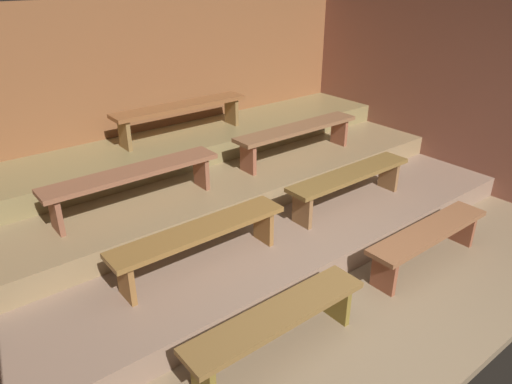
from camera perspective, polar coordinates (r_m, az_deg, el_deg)
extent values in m
cube|color=#856E51|center=(5.31, 0.35, -5.88)|extent=(6.89, 4.98, 0.08)
cube|color=brown|center=(6.50, -11.70, 11.48)|extent=(6.89, 0.06, 2.40)
cube|color=brown|center=(7.05, 20.63, 11.49)|extent=(0.06, 4.98, 2.40)
cube|color=#896D59|center=(5.58, -2.95, -2.27)|extent=(6.09, 3.16, 0.25)
cube|color=#8D734F|center=(5.89, -6.19, 1.88)|extent=(6.09, 2.04, 0.25)
cube|color=olive|center=(6.20, -8.83, 5.45)|extent=(6.09, 1.04, 0.25)
cube|color=brown|center=(3.65, 2.61, -14.55)|extent=(1.58, 0.32, 0.05)
cube|color=brown|center=(3.51, -6.37, -21.45)|extent=(0.05, 0.26, 0.36)
cube|color=brown|center=(4.16, 9.72, -12.77)|extent=(0.05, 0.26, 0.36)
cube|color=brown|center=(4.95, 20.11, -4.45)|extent=(1.58, 0.32, 0.05)
cube|color=brown|center=(4.57, 15.11, -9.45)|extent=(0.05, 0.26, 0.36)
cube|color=brown|center=(5.58, 23.53, -3.97)|extent=(0.05, 0.26, 0.36)
cube|color=brown|center=(4.20, -6.74, -4.61)|extent=(1.68, 0.32, 0.05)
cube|color=brown|center=(4.05, -15.36, -10.20)|extent=(0.05, 0.26, 0.36)
cube|color=brown|center=(4.66, 0.89, -4.00)|extent=(0.05, 0.26, 0.36)
cube|color=brown|center=(5.37, 11.24, 2.09)|extent=(1.68, 0.32, 0.05)
cube|color=brown|center=(4.97, 5.57, -2.11)|extent=(0.05, 0.26, 0.36)
cube|color=brown|center=(5.98, 15.63, 1.99)|extent=(0.05, 0.26, 0.36)
cube|color=brown|center=(4.84, -14.57, 2.30)|extent=(1.81, 0.32, 0.05)
cube|color=brown|center=(4.71, -22.91, -2.46)|extent=(0.05, 0.26, 0.36)
cube|color=brown|center=(5.25, -6.60, 2.44)|extent=(0.05, 0.26, 0.36)
cube|color=brown|center=(6.01, 5.01, 7.62)|extent=(1.81, 0.32, 0.05)
cube|color=brown|center=(5.59, -0.96, 4.10)|extent=(0.05, 0.26, 0.36)
cube|color=brown|center=(6.61, 9.95, 7.18)|extent=(0.05, 0.26, 0.36)
cube|color=brown|center=(6.10, -9.02, 10.14)|extent=(1.79, 0.32, 0.05)
cube|color=brown|center=(5.84, -15.50, 6.70)|extent=(0.05, 0.26, 0.36)
cube|color=brown|center=(6.56, -2.96, 9.67)|extent=(0.05, 0.26, 0.36)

